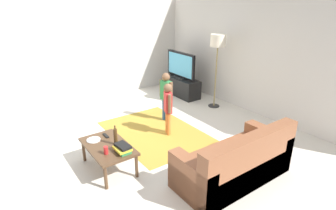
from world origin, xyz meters
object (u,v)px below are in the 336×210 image
book_stack (123,148)px  soda_can (106,150)px  child_center (168,104)px  plate (94,140)px  tv_stand (181,87)px  floor_lamp (218,45)px  coffee_table (108,148)px  tv_remote (106,136)px  tv (181,65)px  child_near_tv (166,92)px  bottle (116,137)px  couch (237,164)px

book_stack → soda_can: 0.25m
child_center → plate: 1.61m
tv_stand → floor_lamp: floor_lamp is taller
coffee_table → tv_remote: 0.32m
child_center → book_stack: size_ratio=3.82×
child_center → tv_remote: 1.39m
tv → plate: tv is taller
tv_stand → child_center: bearing=-44.2°
tv_remote → soda_can: size_ratio=1.42×
child_near_tv → child_center: size_ratio=1.03×
child_center → soda_can: size_ratio=8.78×
book_stack → bottle: bearing=177.6°
child_near_tv → coffee_table: bearing=-61.1°
tv_stand → soda_can: size_ratio=10.00×
child_near_tv → bottle: size_ratio=3.34×
couch → child_near_tv: size_ratio=1.65×
floor_lamp → child_near_tv: 1.72m
child_near_tv → soda_can: (1.22, -1.93, -0.18)m
tv_stand → coffee_table: tv_stand is taller
tv_stand → couch: (3.54, -1.71, 0.05)m
couch → bottle: size_ratio=5.52×
bottle → plate: 0.43m
floor_lamp → child_center: 2.10m
tv_stand → book_stack: bearing=-50.8°
tv_stand → child_center: (1.71, -1.66, 0.39)m
tv → bottle: bearing=-53.6°
floor_lamp → soda_can: floor_lamp is taller
tv_stand → child_near_tv: child_near_tv is taller
couch → tv_remote: couch is taller
tv_stand → child_near_tv: (1.15, -1.32, 0.41)m
child_near_tv → bottle: bearing=-58.2°
child_center → soda_can: (0.66, -1.59, -0.15)m
tv_stand → coffee_table: (2.14, -3.12, 0.13)m
bottle → tv_remote: size_ratio=1.92×
child_center → coffee_table: size_ratio=1.05×
book_stack → tv_remote: size_ratio=1.62×
couch → bottle: bearing=-136.3°
tv → coffee_table: (2.14, -3.10, -0.48)m
tv → floor_lamp: floor_lamp is taller
tv_stand → couch: 3.94m
child_center → tv: bearing=136.2°
coffee_table → plate: plate is taller
bottle → tv_remote: bearing=-176.7°
soda_can → plate: (-0.50, 0.00, -0.05)m
book_stack → plate: book_stack is taller
bottle → child_center: bearing=110.0°
tv → tv_remote: tv is taller
tv → child_near_tv: (1.15, -1.29, -0.19)m
tv_stand → floor_lamp: 1.75m
child_near_tv → floor_lamp: bearing=89.6°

